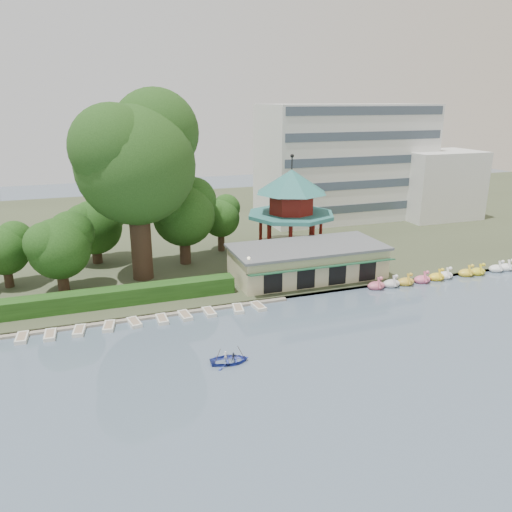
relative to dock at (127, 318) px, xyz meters
name	(u,v)px	position (x,y,z in m)	size (l,w,h in m)	color
ground_plane	(308,387)	(12.00, -17.20, -0.12)	(220.00, 220.00, 0.00)	slate
shore	(180,228)	(12.00, 34.80, 0.08)	(220.00, 70.00, 0.40)	#424930
embankment	(241,302)	(12.00, 0.10, 0.03)	(220.00, 0.60, 0.30)	gray
dock	(127,318)	(0.00, 0.00, 0.00)	(34.00, 1.60, 0.24)	gray
boathouse	(307,261)	(22.00, 4.77, 2.25)	(18.60, 9.39, 3.90)	#C1B88B
pavilion	(291,203)	(24.00, 14.80, 7.36)	(12.40, 12.40, 13.50)	#C1B88B
office_building	(360,166)	(44.67, 31.80, 9.61)	(38.00, 18.00, 20.00)	silver
hedge	(93,299)	(-3.00, 3.30, 1.18)	(30.00, 2.00, 1.80)	#214B16
lamp_post	(249,268)	(13.50, 1.80, 3.22)	(0.36, 0.36, 4.28)	black
big_tree	(136,155)	(3.18, 11.02, 14.96)	(14.95, 13.93, 22.15)	#3A281C
small_trees	(107,227)	(-0.54, 14.25, 6.13)	(39.07, 17.09, 11.16)	#3A281C
swan_boats	(444,276)	(37.97, -0.65, 0.28)	(21.66, 2.10, 1.92)	#D66079
moored_rowboats	(121,324)	(-0.66, -1.42, 0.06)	(29.55, 2.64, 0.36)	silver
rowboat_with_passengers	(230,357)	(7.32, -11.67, 0.36)	(4.91, 3.74, 2.01)	#3142AA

